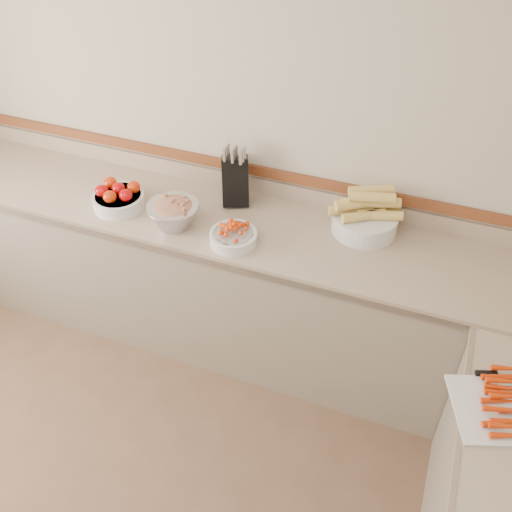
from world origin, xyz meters
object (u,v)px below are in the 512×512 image
(cherry_tomato_bowl, at_px, (233,236))
(rhubarb_bowl, at_px, (173,213))
(tomato_bowl, at_px, (118,197))
(corn_bowl, at_px, (365,216))
(knife_block, at_px, (235,180))
(cutting_board, at_px, (508,405))

(cherry_tomato_bowl, relative_size, rhubarb_bowl, 0.88)
(tomato_bowl, bearing_deg, cherry_tomato_bowl, -5.80)
(corn_bowl, height_order, rhubarb_bowl, corn_bowl)
(knife_block, height_order, corn_bowl, knife_block)
(corn_bowl, bearing_deg, cutting_board, -50.00)
(knife_block, bearing_deg, tomato_bowl, -154.64)
(tomato_bowl, distance_m, corn_bowl, 1.34)
(knife_block, relative_size, cutting_board, 0.73)
(corn_bowl, bearing_deg, tomato_bowl, -168.39)
(tomato_bowl, xyz_separation_m, rhubarb_bowl, (0.37, -0.05, 0.02))
(corn_bowl, bearing_deg, rhubarb_bowl, -161.48)
(tomato_bowl, xyz_separation_m, cutting_board, (2.06, -0.63, -0.04))
(rhubarb_bowl, xyz_separation_m, cutting_board, (1.70, -0.58, -0.06))
(cherry_tomato_bowl, bearing_deg, knife_block, 110.57)
(rhubarb_bowl, height_order, cutting_board, rhubarb_bowl)
(tomato_bowl, relative_size, corn_bowl, 0.76)
(cherry_tomato_bowl, height_order, cutting_board, cherry_tomato_bowl)
(tomato_bowl, xyz_separation_m, cherry_tomato_bowl, (0.71, -0.07, -0.01))
(cutting_board, bearing_deg, rhubarb_bowl, 161.17)
(tomato_bowl, bearing_deg, rhubarb_bowl, -7.42)
(knife_block, height_order, cherry_tomato_bowl, knife_block)
(cherry_tomato_bowl, distance_m, rhubarb_bowl, 0.35)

